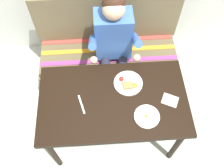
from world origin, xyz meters
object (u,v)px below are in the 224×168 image
at_px(fork, 82,104).
at_px(table, 113,104).
at_px(plate_breakfast, 128,83).
at_px(person, 114,42).
at_px(napkin, 170,100).
at_px(couch, 108,54).
at_px(plate_eggs, 147,116).

bearing_deg(fork, table, -9.21).
distance_m(table, plate_breakfast, 0.21).
xyz_separation_m(person, napkin, (0.41, -0.63, -0.01)).
relative_size(table, couch, 0.83).
bearing_deg(plate_breakfast, napkin, -28.57).
xyz_separation_m(plate_eggs, fork, (-0.50, 0.14, -0.01)).
xyz_separation_m(table, napkin, (0.45, -0.04, 0.09)).
distance_m(table, couch, 0.83).
distance_m(plate_breakfast, napkin, 0.36).
relative_size(couch, person, 1.19).
distance_m(couch, plate_breakfast, 0.76).
bearing_deg(table, couch, 90.00).
distance_m(table, napkin, 0.46).
bearing_deg(person, napkin, -57.10).
relative_size(plate_eggs, fork, 1.16).
xyz_separation_m(table, plate_breakfast, (0.13, 0.14, 0.09)).
relative_size(person, plate_eggs, 6.14).
bearing_deg(person, fork, -115.70).
bearing_deg(couch, plate_breakfast, -78.14).
height_order(plate_breakfast, napkin, plate_breakfast).
bearing_deg(plate_breakfast, person, 100.85).
relative_size(person, fork, 7.13).
height_order(plate_eggs, napkin, plate_eggs).
distance_m(plate_eggs, napkin, 0.24).
bearing_deg(plate_eggs, person, 104.93).
relative_size(table, plate_eggs, 6.08).
distance_m(plate_eggs, fork, 0.52).
bearing_deg(couch, napkin, -60.66).
xyz_separation_m(plate_breakfast, napkin, (0.32, -0.17, -0.01)).
bearing_deg(couch, table, -90.00).
xyz_separation_m(table, person, (0.04, 0.59, 0.09)).
bearing_deg(plate_eggs, plate_breakfast, 110.76).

